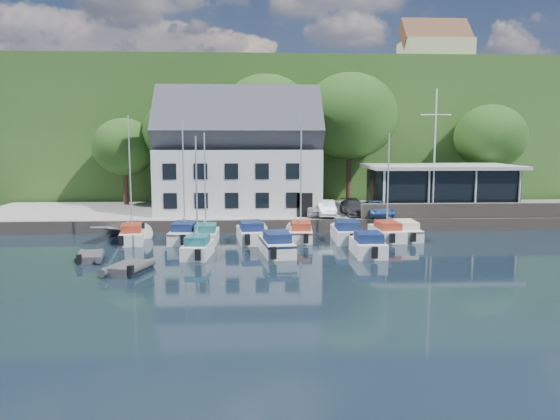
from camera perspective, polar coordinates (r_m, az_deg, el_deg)
The scene contains 33 objects.
ground at distance 33.38m, azimuth 7.20°, elevation -5.52°, with size 180.00×180.00×0.00m, color black.
quay at distance 50.33m, azimuth 3.75°, elevation -0.45°, with size 60.00×13.00×1.00m, color #979792.
quay_face at distance 43.95m, azimuth 4.72°, elevation -1.64°, with size 60.00×0.30×1.00m, color #665C52.
hillside at distance 94.18m, azimuth 0.66°, elevation 7.89°, with size 160.00×75.00×16.00m, color #2E4B1C.
field_patch at distance 103.28m, azimuth 4.93°, elevation 12.37°, with size 50.00×30.00×0.30m, color #565F2F.
farmhouse at distance 89.36m, azimuth 15.86°, elevation 15.41°, with size 10.40×7.00×8.20m, color #BDB68D, non-canonical shape.
harbor_building at distance 48.56m, azimuth -4.32°, elevation 5.00°, with size 14.40×8.20×8.70m, color silver, non-canonical shape.
club_pavilion at distance 51.04m, azimuth 16.35°, elevation 2.25°, with size 13.20×7.20×4.10m, color black, non-canonical shape.
seawall at distance 47.27m, azimuth 19.25°, elevation -0.04°, with size 18.00×0.50×1.20m, color #665C52.
gangway at distance 43.05m, azimuth -17.27°, elevation -2.83°, with size 1.20×6.00×1.40m, color silver, non-canonical shape.
car_silver at distance 45.79m, azimuth 3.37°, elevation 0.13°, with size 1.40×3.48×1.19m, color silver.
car_white at distance 45.74m, azimuth 4.81°, elevation 0.19°, with size 1.40×4.00×1.32m, color silver.
car_dgrey at distance 46.75m, azimuth 7.68°, elevation 0.27°, with size 1.76×4.34×1.26m, color #333238.
car_blue at distance 46.16m, azimuth 10.10°, elevation 0.20°, with size 1.58×4.01×1.37m, color #2D508C.
flagpole at distance 47.21m, azimuth 15.85°, elevation 5.74°, with size 2.52×0.20×10.48m, color silver, non-canonical shape.
tree_0 at distance 55.26m, azimuth -15.91°, elevation 4.89°, with size 6.14×6.14×8.40m, color #1A3810, non-canonical shape.
tree_1 at distance 53.83m, azimuth -10.10°, elevation 6.08°, with size 7.64×7.64×10.44m, color #1A3810, non-canonical shape.
tree_2 at distance 54.39m, azimuth -1.45°, elevation 7.40°, with size 9.29×9.29×12.70m, color #1A3810, non-canonical shape.
tree_3 at distance 54.67m, azimuth 7.26°, elevation 7.42°, with size 9.39×9.39×12.84m, color #1A3810, non-canonical shape.
tree_5 at distance 59.37m, azimuth 21.06°, elevation 5.53°, with size 7.18×7.18×9.82m, color #1A3810, non-canonical shape.
boat_r1_0 at distance 40.32m, azimuth -15.37°, elevation 2.58°, with size 1.76×5.24×8.41m, color silver, non-canonical shape.
boat_r1_1 at distance 39.82m, azimuth -10.04°, elevation 3.08°, with size 1.93×5.89×8.96m, color silver, non-canonical shape.
boat_r1_2 at distance 39.31m, azimuth -7.84°, elevation 2.60°, with size 1.84×5.10×8.32m, color silver, non-canonical shape.
boat_r1_3 at distance 39.69m, azimuth -3.01°, elevation -2.24°, with size 2.00×5.76×1.53m, color silver, non-canonical shape.
boat_r1_4 at distance 40.02m, azimuth 2.20°, elevation 2.89°, with size 1.80×6.05×8.51m, color silver, non-canonical shape.
boat_r1_5 at distance 40.31m, azimuth 6.95°, elevation -2.14°, with size 2.05×5.92×1.52m, color silver, non-canonical shape.
boat_r1_6 at distance 40.94m, azimuth 11.23°, elevation 2.79°, with size 1.88×6.07×8.42m, color silver, non-canonical shape.
boat_r1_7 at distance 42.12m, azimuth 12.89°, elevation -1.96°, with size 1.81×6.18×1.36m, color silver, non-canonical shape.
boat_r2_1 at distance 34.57m, azimuth -8.71°, elevation 2.07°, with size 1.73×4.80×8.53m, color silver, non-canonical shape.
boat_r2_2 at distance 35.39m, azimuth -0.33°, elevation -3.45°, with size 1.97×5.84×1.52m, color silver, non-canonical shape.
boat_r2_3 at distance 35.71m, azimuth 9.17°, elevation -3.46°, with size 2.06×5.12×1.50m, color silver, non-canonical shape.
dinghy_0 at distance 35.69m, azimuth -19.24°, elevation -4.50°, with size 1.67×2.79×0.65m, color #333338, non-canonical shape.
dinghy_1 at distance 31.95m, azimuth -15.60°, elevation -5.68°, with size 1.85×3.08×0.72m, color #333338, non-canonical shape.
Camera 1 is at (-5.77, -32.00, 7.55)m, focal length 35.00 mm.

